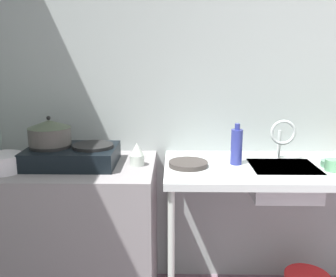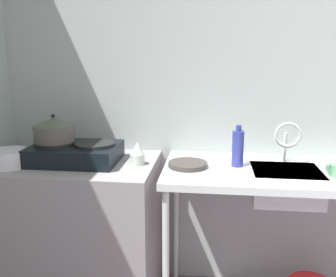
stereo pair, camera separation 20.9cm
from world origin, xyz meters
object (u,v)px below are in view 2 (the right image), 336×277
Objects in this scene: pot_on_left_burner at (54,130)px; pot_beside_stove at (8,158)px; bottle_by_sink at (238,148)px; sink_basin at (285,185)px; stove at (75,153)px; small_bowl_on_drainboard at (336,169)px; percolator at (137,154)px; frying_pan at (188,165)px; faucet at (288,137)px.

pot_on_left_burner reaches higher than pot_beside_stove.
sink_basin is at bearing -8.26° from bottle_by_sink.
small_bowl_on_drainboard is at bearing -0.76° from stove.
percolator reaches higher than pot_beside_stove.
sink_basin is (1.55, 0.12, -0.13)m from pot_beside_stove.
pot_on_left_burner is 0.81m from frying_pan.
pot_beside_stove is at bearing -173.69° from frying_pan.
percolator is 0.85m from sink_basin.
sink_basin is at bearing 4.39° from pot_beside_stove.
stove is 2.10× the size of pot_on_left_burner.
pot_beside_stove is 0.73m from percolator.
stove is 0.37m from percolator.
percolator is at bearing 179.36° from small_bowl_on_drainboard.
pot_on_left_burner is 1.35m from faucet.
pot_beside_stove is 2.03× the size of small_bowl_on_drainboard.
sink_basin is (0.83, -0.01, -0.15)m from percolator.
bottle_by_sink is at bearing 1.56° from stove.
bottle_by_sink reaches higher than sink_basin.
bottle_by_sink is (0.94, 0.03, 0.05)m from stove.
bottle_by_sink is (0.28, 0.05, 0.09)m from frying_pan.
sink_basin is at bearing -98.37° from faucet.
stove is 1.24m from faucet.
percolator reaches higher than sink_basin.
pot_on_left_burner is (-0.12, 0.00, 0.13)m from stove.
faucet is at bearing 8.36° from percolator.
percolator is (0.37, -0.01, 0.01)m from stove.
bottle_by_sink reaches higher than stove.
stove is at bearing 179.24° from small_bowl_on_drainboard.
sink_basin is 0.28m from small_bowl_on_drainboard.
pot_beside_stove reaches higher than sink_basin.
frying_pan is (0.78, -0.02, -0.18)m from pot_on_left_burner.
stove is 0.37m from pot_beside_stove.
small_bowl_on_drainboard is (0.26, -0.01, 0.10)m from sink_basin.
pot_on_left_burner reaches higher than faucet.
bottle_by_sink is (-0.27, 0.04, 0.19)m from sink_basin.
faucet is at bearing 9.06° from pot_beside_stove.
pot_beside_stove is 0.99× the size of frying_pan.
small_bowl_on_drainboard reaches higher than sink_basin.
stove is 2.27× the size of frying_pan.
percolator is at bearing -176.71° from bottle_by_sink.
pot_beside_stove reaches higher than frying_pan.
sink_basin is 0.55m from frying_pan.
pot_on_left_burner is 0.98× the size of faucet.
faucet is (1.35, 0.12, -0.03)m from pot_on_left_burner.
frying_pan is (0.29, -0.01, -0.05)m from percolator.
small_bowl_on_drainboard is at bearing 3.56° from pot_beside_stove.
small_bowl_on_drainboard is (1.81, 0.11, -0.03)m from pot_beside_stove.
faucet is 0.30m from bottle_by_sink.
faucet reaches higher than sink_basin.
small_bowl_on_drainboard is (1.09, -0.01, -0.05)m from percolator.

